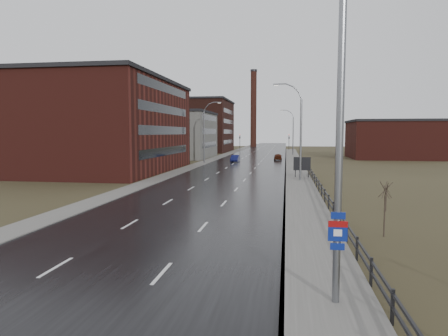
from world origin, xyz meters
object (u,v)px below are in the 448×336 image
(billboard, at_px, (302,164))
(car_far, at_px, (278,157))
(streetlight_main, at_px, (329,120))
(car_near, at_px, (235,159))

(billboard, height_order, car_far, billboard)
(streetlight_main, relative_size, billboard, 4.52)
(streetlight_main, xyz_separation_m, car_far, (-2.97, 69.53, -5.37))
(billboard, distance_m, car_near, 28.69)
(streetlight_main, distance_m, car_near, 64.25)
(streetlight_main, relative_size, car_near, 2.97)
(car_near, bearing_deg, billboard, -65.99)
(car_near, distance_m, car_far, 10.32)
(streetlight_main, bearing_deg, car_far, 92.45)
(streetlight_main, xyz_separation_m, billboard, (0.63, 36.87, -4.28))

